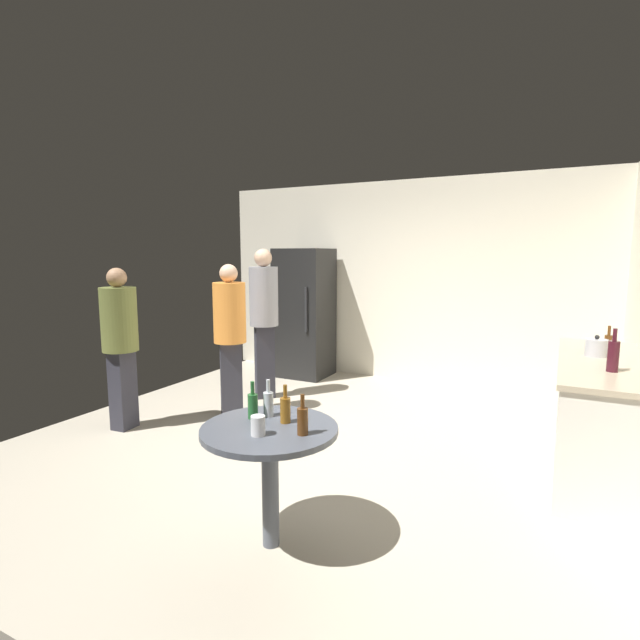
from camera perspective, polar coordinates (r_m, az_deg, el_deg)
ground_plane at (r=4.57m, az=-0.87°, el=-15.07°), size 5.20×5.20×0.10m
wall_back at (r=6.66m, az=9.74°, el=4.48°), size 5.32×0.06×2.70m
refrigerator at (r=6.80m, az=-1.85°, el=0.86°), size 0.70×0.68×1.80m
kitchen_counter at (r=4.51m, az=30.18°, el=-9.68°), size 0.64×1.95×0.90m
kettle at (r=4.52m, az=29.95°, el=-2.85°), size 0.24×0.17×0.18m
wine_bottle_on_counter at (r=3.98m, az=31.40°, el=-3.59°), size 0.08×0.08×0.31m
beer_bottle_on_counter at (r=4.73m, az=30.97°, el=-2.34°), size 0.06×0.06×0.23m
foreground_table at (r=2.91m, az=-5.98°, el=-14.41°), size 0.80×0.80×0.73m
beer_bottle_amber at (r=2.90m, az=-4.13°, el=-10.46°), size 0.06×0.06×0.23m
beer_bottle_brown at (r=2.71m, az=-2.07°, el=-11.75°), size 0.06×0.06×0.23m
beer_bottle_green at (r=2.99m, az=-7.96°, el=-9.93°), size 0.06×0.06×0.23m
beer_bottle_clear at (r=3.02m, az=-6.13°, el=-9.74°), size 0.06×0.06×0.23m
plastic_cup_white at (r=2.73m, az=-7.36°, el=-12.30°), size 0.08×0.08×0.11m
person_in_gray_shirt at (r=5.75m, az=-6.66°, el=1.03°), size 0.48×0.48×1.79m
person_in_olive_shirt at (r=5.08m, az=-22.61°, el=-1.80°), size 0.37×0.37×1.60m
person_in_orange_shirt at (r=5.16m, az=-10.62°, el=-1.00°), size 0.48×0.48×1.62m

